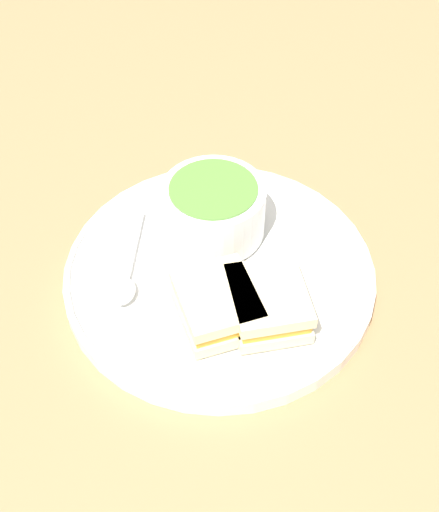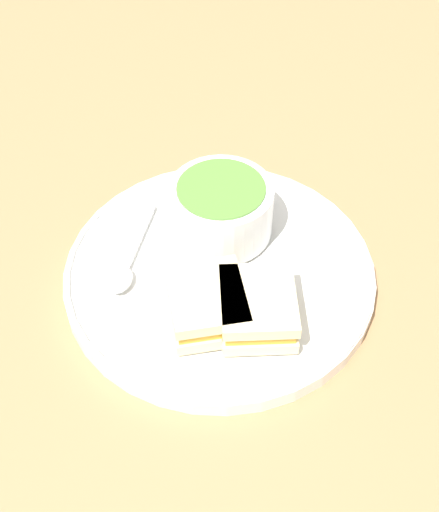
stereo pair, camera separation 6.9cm
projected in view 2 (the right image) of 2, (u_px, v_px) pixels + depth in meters
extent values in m
plane|color=#9E754C|center=(220.00, 280.00, 0.72)|extent=(2.40, 2.40, 0.00)
cylinder|color=white|center=(220.00, 275.00, 0.72)|extent=(0.31, 0.31, 0.02)
torus|color=white|center=(220.00, 268.00, 0.71)|extent=(0.31, 0.31, 0.01)
cylinder|color=white|center=(221.00, 227.00, 0.74)|extent=(0.06, 0.06, 0.01)
cylinder|color=white|center=(221.00, 210.00, 0.72)|extent=(0.11, 0.11, 0.06)
cylinder|color=#568938|center=(221.00, 190.00, 0.70)|extent=(0.09, 0.09, 0.01)
cube|color=silver|center=(139.00, 238.00, 0.73)|extent=(0.07, 0.08, 0.00)
ellipsoid|color=silver|center=(120.00, 280.00, 0.69)|extent=(0.04, 0.04, 0.01)
cube|color=beige|center=(207.00, 312.00, 0.66)|extent=(0.10, 0.10, 0.01)
cube|color=gold|center=(207.00, 304.00, 0.65)|extent=(0.09, 0.09, 0.01)
cube|color=beige|center=(207.00, 296.00, 0.64)|extent=(0.10, 0.10, 0.01)
cube|color=beige|center=(257.00, 316.00, 0.66)|extent=(0.10, 0.10, 0.01)
cube|color=gold|center=(258.00, 308.00, 0.65)|extent=(0.10, 0.09, 0.01)
cube|color=beige|center=(258.00, 300.00, 0.64)|extent=(0.10, 0.10, 0.01)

